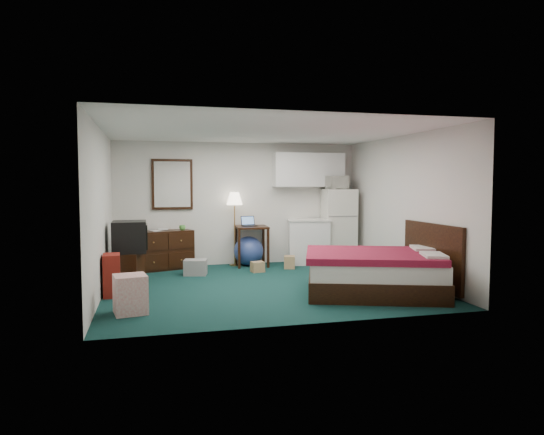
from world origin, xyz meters
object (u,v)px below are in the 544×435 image
object	(u,v)px
bed	(374,273)
suitcase	(112,275)
desk	(252,246)
fridge	(339,226)
tv_stand	(125,268)
dresser	(163,250)
floor_lamp	(235,229)
kitchen_counter	(309,242)

from	to	relation	value
bed	suitcase	world-z (taller)	same
desk	suitcase	world-z (taller)	desk
fridge	tv_stand	xyz separation A→B (m)	(-4.26, -1.09, -0.52)
dresser	desk	xyz separation A→B (m)	(1.75, -0.05, 0.03)
bed	tv_stand	world-z (taller)	bed
bed	floor_lamp	bearing A→B (deg)	137.39
bed	dresser	bearing A→B (deg)	155.13
kitchen_counter	tv_stand	distance (m)	3.78
desk	tv_stand	bearing A→B (deg)	-150.82
dresser	kitchen_counter	distance (m)	2.96
desk	fridge	size ratio (longest dim) A/B	0.52
tv_stand	suitcase	xyz separation A→B (m)	(-0.15, -0.97, 0.06)
floor_lamp	desk	world-z (taller)	floor_lamp
dresser	bed	bearing A→B (deg)	-61.79
floor_lamp	bed	xyz separation A→B (m)	(1.61, -3.03, -0.43)
floor_lamp	bed	bearing A→B (deg)	-62.02
dresser	suitcase	world-z (taller)	dresser
desk	floor_lamp	bearing A→B (deg)	163.71
floor_lamp	tv_stand	xyz separation A→B (m)	(-2.08, -1.26, -0.49)
dresser	fridge	size ratio (longest dim) A/B	0.71
dresser	floor_lamp	bearing A→B (deg)	-14.70
floor_lamp	kitchen_counter	distance (m)	1.57
bed	suitcase	bearing A→B (deg)	-172.42
floor_lamp	bed	world-z (taller)	floor_lamp
floor_lamp	fridge	world-z (taller)	fridge
tv_stand	desk	bearing A→B (deg)	38.49
bed	fridge	bearing A→B (deg)	97.96
bed	desk	bearing A→B (deg)	133.20
suitcase	desk	bearing A→B (deg)	36.52
floor_lamp	desk	distance (m)	0.49
desk	bed	world-z (taller)	desk
dresser	suitcase	size ratio (longest dim) A/B	1.77
bed	suitcase	xyz separation A→B (m)	(-3.83, 0.80, -0.00)
kitchen_counter	tv_stand	bearing A→B (deg)	-149.46
fridge	tv_stand	size ratio (longest dim) A/B	2.76
kitchen_counter	fridge	size ratio (longest dim) A/B	0.58
fridge	tv_stand	bearing A→B (deg)	-159.77
kitchen_counter	tv_stand	size ratio (longest dim) A/B	1.61
dresser	desk	size ratio (longest dim) A/B	1.37
floor_lamp	tv_stand	size ratio (longest dim) A/B	2.66
floor_lamp	kitchen_counter	xyz separation A→B (m)	(1.53, -0.14, -0.29)
fridge	floor_lamp	bearing A→B (deg)	-178.49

